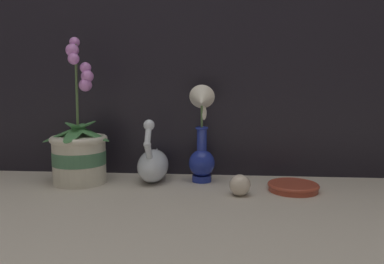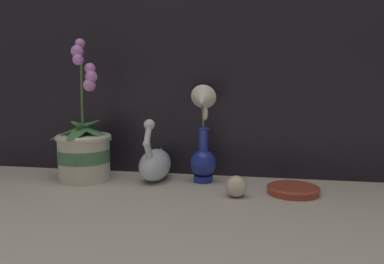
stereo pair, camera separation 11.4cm
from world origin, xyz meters
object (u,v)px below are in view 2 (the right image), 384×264
Objects in this scene: swan_figurine at (155,163)px; glass_sphere at (236,186)px; orchid_potted_plant at (84,149)px; blue_vase at (203,143)px; amber_dish at (293,189)px.

swan_figurine reaches higher than glass_sphere.
blue_vase is at bearing 5.96° from orchid_potted_plant.
glass_sphere is (0.12, -0.14, -0.10)m from blue_vase.
orchid_potted_plant is at bearing -174.04° from blue_vase.
blue_vase is at bearing 163.81° from amber_dish.
amber_dish is at bearing -16.19° from blue_vase.
swan_figurine is 0.44m from amber_dish.
orchid_potted_plant is 1.47× the size of blue_vase.
amber_dish is at bearing -10.03° from swan_figurine.
orchid_potted_plant reaches higher than amber_dish.
amber_dish is (0.16, 0.06, -0.02)m from glass_sphere.
swan_figurine is 1.38× the size of amber_dish.
amber_dish is at bearing -3.42° from orchid_potted_plant.
blue_vase reaches higher than amber_dish.
orchid_potted_plant is 0.39m from blue_vase.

